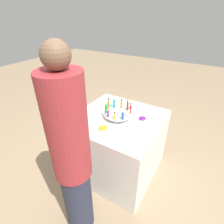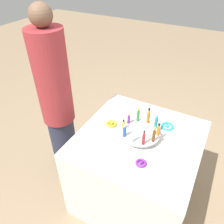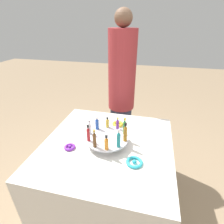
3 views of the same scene
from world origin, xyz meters
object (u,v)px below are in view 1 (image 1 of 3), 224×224
(ribbon_bow_teal, at_px, (109,106))
(bottle_teal, at_px, (114,103))
(bottle_blue, at_px, (123,115))
(bottle_red, at_px, (131,108))
(ribbon_bow_gold, at_px, (103,128))
(display_stand, at_px, (118,115))
(bottle_gold, at_px, (115,116))
(bottle_clear, at_px, (129,113))
(bottle_amber, at_px, (108,105))
(bottle_green, at_px, (106,108))
(ribbon_bow_purple, at_px, (142,118))
(bottle_orange, at_px, (121,104))
(bottle_purple, at_px, (108,113))
(bottle_brown, at_px, (128,105))
(person_figure, at_px, (72,158))

(ribbon_bow_teal, bearing_deg, bottle_teal, -120.04)
(bottle_blue, bearing_deg, bottle_red, -4.56)
(bottle_blue, height_order, ribbon_bow_gold, bottle_blue)
(display_stand, xyz_separation_m, ribbon_bow_teal, (0.15, 0.21, -0.03))
(bottle_gold, height_order, bottle_teal, bottle_teal)
(bottle_blue, bearing_deg, bottle_clear, -22.56)
(bottle_amber, bearing_deg, bottle_red, -76.56)
(ribbon_bow_teal, bearing_deg, ribbon_bow_gold, -155.24)
(bottle_green, relative_size, ribbon_bow_purple, 1.67)
(bottle_orange, bearing_deg, bottle_green, 157.44)
(bottle_green, bearing_deg, bottle_red, -58.56)
(bottle_green, height_order, ribbon_bow_gold, bottle_green)
(bottle_blue, xyz_separation_m, bottle_teal, (0.17, 0.20, 0.01))
(bottle_purple, height_order, bottle_blue, bottle_blue)
(bottle_amber, height_order, ribbon_bow_purple, bottle_amber)
(display_stand, height_order, bottle_green, bottle_green)
(bottle_blue, height_order, ribbon_bow_teal, bottle_blue)
(bottle_clear, xyz_separation_m, ribbon_bow_teal, (0.16, 0.34, -0.10))
(bottle_brown, xyz_separation_m, person_figure, (-0.89, 0.01, -0.04))
(bottle_amber, bearing_deg, ribbon_bow_gold, -158.69)
(bottle_teal, bearing_deg, bottle_blue, -130.56)
(bottle_orange, xyz_separation_m, ribbon_bow_gold, (-0.39, -0.01, -0.09))
(bottle_brown, relative_size, ribbon_bow_purple, 1.67)
(bottle_amber, bearing_deg, bottle_gold, -130.56)
(bottle_orange, distance_m, ribbon_bow_gold, 0.40)
(bottle_orange, xyz_separation_m, bottle_green, (-0.19, 0.08, 0.01))
(bottle_teal, relative_size, ribbon_bow_purple, 1.70)
(bottle_clear, relative_size, person_figure, 0.07)
(display_stand, xyz_separation_m, bottle_gold, (-0.13, -0.03, 0.06))
(bottle_blue, relative_size, bottle_brown, 0.79)
(ribbon_bow_teal, xyz_separation_m, person_figure, (-0.92, -0.26, 0.06))
(display_stand, distance_m, ribbon_bow_purple, 0.26)
(bottle_blue, bearing_deg, bottle_orange, 31.44)
(bottle_red, distance_m, ribbon_bow_teal, 0.35)
(bottle_amber, relative_size, bottle_green, 1.06)
(bottle_orange, height_order, bottle_teal, bottle_teal)
(bottle_purple, bearing_deg, ribbon_bow_teal, 31.15)
(bottle_purple, bearing_deg, bottle_orange, -4.56)
(bottle_red, xyz_separation_m, ribbon_bow_gold, (-0.33, 0.14, -0.10))
(bottle_orange, xyz_separation_m, ribbon_bow_purple, (-0.02, -0.27, -0.10))
(bottle_purple, xyz_separation_m, ribbon_bow_purple, (0.23, -0.29, -0.09))
(bottle_blue, bearing_deg, bottle_teal, 49.44)
(bottle_green, bearing_deg, bottle_blue, -94.56)
(bottle_purple, xyz_separation_m, ribbon_bow_teal, (0.27, 0.16, -0.09))
(display_stand, bearing_deg, bottle_clear, -94.56)
(bottle_teal, height_order, bottle_amber, bottle_amber)
(bottle_brown, xyz_separation_m, ribbon_bow_gold, (-0.38, 0.07, -0.10))
(bottle_red, xyz_separation_m, bottle_orange, (0.06, 0.14, -0.01))
(display_stand, bearing_deg, bottle_teal, 49.44)
(bottle_purple, relative_size, ribbon_bow_gold, 1.06)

